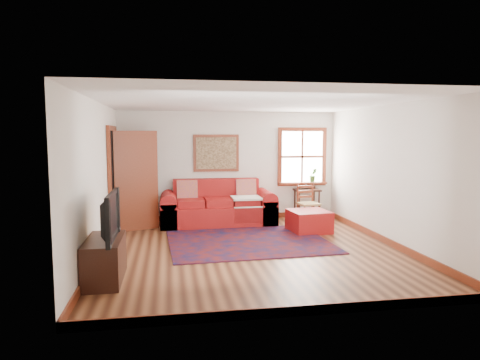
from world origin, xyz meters
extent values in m
plane|color=#3F1E11|center=(0.00, 0.00, 0.00)|extent=(5.50, 5.50, 0.00)
cube|color=silver|center=(0.00, 2.75, 1.25)|extent=(5.00, 0.04, 2.50)
cube|color=silver|center=(0.00, -2.75, 1.25)|extent=(5.00, 0.04, 2.50)
cube|color=silver|center=(-2.50, 0.00, 1.25)|extent=(0.04, 5.50, 2.50)
cube|color=silver|center=(2.50, 0.00, 1.25)|extent=(0.04, 5.50, 2.50)
cube|color=white|center=(0.00, 0.00, 2.50)|extent=(5.00, 5.50, 0.04)
cube|color=maroon|center=(0.00, 2.73, 0.06)|extent=(5.00, 0.03, 0.12)
cube|color=maroon|center=(-2.48, 0.00, 0.06)|extent=(0.03, 5.50, 0.12)
cube|color=maroon|center=(2.48, 0.00, 0.06)|extent=(0.03, 5.50, 0.12)
cube|color=white|center=(1.75, 2.73, 1.45)|extent=(1.00, 0.02, 1.20)
cube|color=maroon|center=(1.75, 2.72, 2.09)|extent=(1.18, 0.06, 0.09)
cube|color=maroon|center=(1.75, 2.72, 0.80)|extent=(1.18, 0.06, 0.09)
cube|color=maroon|center=(1.21, 2.72, 1.45)|extent=(0.09, 0.06, 1.20)
cube|color=maroon|center=(2.29, 2.72, 1.45)|extent=(0.09, 0.06, 1.20)
cube|color=maroon|center=(1.75, 2.72, 1.45)|extent=(1.00, 0.04, 0.05)
cube|color=maroon|center=(1.75, 2.65, 0.83)|extent=(1.15, 0.20, 0.04)
imported|color=#2E5E20|center=(2.00, 2.63, 1.01)|extent=(0.18, 0.15, 0.33)
cube|color=black|center=(-2.49, 1.60, 1.02)|extent=(0.02, 0.90, 2.05)
cube|color=maroon|center=(-2.46, 1.11, 1.02)|extent=(0.06, 0.09, 2.05)
cube|color=maroon|center=(-2.46, 2.10, 1.02)|extent=(0.06, 0.09, 2.05)
cube|color=maroon|center=(-2.46, 1.60, 2.09)|extent=(0.06, 1.08, 0.09)
cube|color=maroon|center=(-2.04, 1.90, 1.02)|extent=(0.86, 0.35, 2.05)
cube|color=silver|center=(-2.04, 1.90, 1.13)|extent=(0.56, 0.22, 1.33)
cube|color=maroon|center=(-0.30, 2.73, 1.55)|extent=(1.05, 0.04, 0.85)
cube|color=tan|center=(-0.30, 2.69, 1.55)|extent=(0.92, 0.03, 0.72)
cube|color=#4F0D0B|center=(0.05, 0.53, 0.01)|extent=(2.99, 2.44, 0.02)
cube|color=maroon|center=(-0.32, 2.21, 0.22)|extent=(2.49, 1.03, 0.43)
cube|color=maroon|center=(-0.32, 2.58, 0.70)|extent=(1.94, 0.28, 0.54)
cube|color=maroon|center=(-1.40, 2.21, 0.27)|extent=(0.35, 1.03, 0.54)
cube|color=maroon|center=(0.75, 2.21, 0.27)|extent=(0.35, 1.03, 0.54)
cube|color=orange|center=(-0.98, 2.40, 0.74)|extent=(0.46, 0.22, 0.47)
cube|color=orange|center=(0.34, 2.40, 0.74)|extent=(0.46, 0.22, 0.47)
cube|color=silver|center=(0.28, 2.01, 0.60)|extent=(0.63, 0.57, 0.04)
cube|color=maroon|center=(1.42, 1.19, 0.22)|extent=(0.82, 0.82, 0.43)
cube|color=#321810|center=(1.82, 2.53, 0.67)|extent=(0.58, 0.43, 0.04)
cylinder|color=#321810|center=(1.58, 2.35, 0.33)|extent=(0.04, 0.04, 0.65)
cylinder|color=#321810|center=(2.06, 2.35, 0.33)|extent=(0.04, 0.04, 0.65)
cylinder|color=#321810|center=(1.58, 2.71, 0.33)|extent=(0.04, 0.04, 0.65)
cylinder|color=#321810|center=(2.06, 2.71, 0.33)|extent=(0.04, 0.04, 0.65)
cube|color=tan|center=(1.64, 1.88, 0.46)|extent=(0.48, 0.46, 0.04)
cylinder|color=maroon|center=(1.49, 1.68, 0.22)|extent=(0.04, 0.04, 0.44)
cylinder|color=maroon|center=(1.85, 1.74, 0.22)|extent=(0.04, 0.04, 0.44)
cylinder|color=maroon|center=(1.44, 2.02, 0.46)|extent=(0.04, 0.04, 0.91)
cylinder|color=maroon|center=(1.80, 2.08, 0.46)|extent=(0.04, 0.04, 0.91)
cube|color=maroon|center=(1.62, 2.05, 0.71)|extent=(0.37, 0.08, 0.27)
cube|color=#321810|center=(-2.25, -1.20, 0.29)|extent=(0.47, 1.05, 0.58)
imported|color=black|center=(-2.23, -1.26, 0.89)|extent=(0.14, 1.10, 0.64)
cylinder|color=silver|center=(-2.20, -0.82, 0.67)|extent=(0.12, 0.12, 0.18)
cylinder|color=#FFA53F|center=(-2.20, -0.82, 0.64)|extent=(0.07, 0.07, 0.12)
camera|label=1|loc=(-1.37, -7.04, 1.96)|focal=32.00mm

